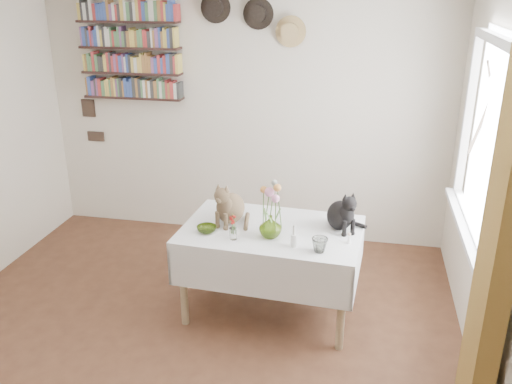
% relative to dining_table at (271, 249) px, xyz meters
% --- Properties ---
extents(room, '(4.08, 4.58, 2.58)m').
position_rel_dining_table_xyz_m(room, '(-0.53, -0.83, 0.71)').
color(room, brown).
rests_on(room, ground).
extents(window, '(0.12, 1.52, 1.32)m').
position_rel_dining_table_xyz_m(window, '(1.43, -0.03, 0.85)').
color(window, white).
rests_on(window, room).
extents(curtain, '(0.12, 0.38, 2.10)m').
position_rel_dining_table_xyz_m(curtain, '(1.37, -0.95, 0.61)').
color(curtain, brown).
rests_on(curtain, room).
extents(dining_table, '(1.40, 0.94, 0.72)m').
position_rel_dining_table_xyz_m(dining_table, '(0.00, 0.00, 0.00)').
color(dining_table, white).
rests_on(dining_table, room).
extents(tabby_cat, '(0.31, 0.35, 0.35)m').
position_rel_dining_table_xyz_m(tabby_cat, '(-0.33, 0.07, 0.35)').
color(tabby_cat, brown).
rests_on(tabby_cat, dining_table).
extents(black_cat, '(0.34, 0.35, 0.33)m').
position_rel_dining_table_xyz_m(black_cat, '(0.50, 0.12, 0.34)').
color(black_cat, black).
rests_on(black_cat, dining_table).
extents(flower_vase, '(0.19, 0.19, 0.17)m').
position_rel_dining_table_xyz_m(flower_vase, '(0.02, -0.14, 0.26)').
color(flower_vase, '#85AA2E').
rests_on(flower_vase, dining_table).
extents(green_bowl, '(0.16, 0.16, 0.05)m').
position_rel_dining_table_xyz_m(green_bowl, '(-0.47, -0.16, 0.20)').
color(green_bowl, '#85AA2E').
rests_on(green_bowl, dining_table).
extents(drinking_glass, '(0.13, 0.13, 0.11)m').
position_rel_dining_table_xyz_m(drinking_glass, '(0.39, -0.31, 0.23)').
color(drinking_glass, white).
rests_on(drinking_glass, dining_table).
extents(candlestick, '(0.05, 0.05, 0.17)m').
position_rel_dining_table_xyz_m(candlestick, '(0.21, -0.26, 0.23)').
color(candlestick, white).
rests_on(candlestick, dining_table).
extents(berry_jar, '(0.06, 0.06, 0.22)m').
position_rel_dining_table_xyz_m(berry_jar, '(-0.24, -0.23, 0.28)').
color(berry_jar, white).
rests_on(berry_jar, dining_table).
extents(porcelain_figurine, '(0.04, 0.04, 0.08)m').
position_rel_dining_table_xyz_m(porcelain_figurine, '(0.59, -0.13, 0.21)').
color(porcelain_figurine, white).
rests_on(porcelain_figurine, dining_table).
extents(flower_bouquet, '(0.17, 0.12, 0.39)m').
position_rel_dining_table_xyz_m(flower_bouquet, '(0.02, -0.13, 0.52)').
color(flower_bouquet, '#4C7233').
rests_on(flower_bouquet, flower_vase).
extents(bookshelf_unit, '(1.00, 0.16, 0.91)m').
position_rel_dining_table_xyz_m(bookshelf_unit, '(-1.63, 1.33, 1.30)').
color(bookshelf_unit, '#311B17').
rests_on(bookshelf_unit, room).
extents(wall_hats, '(0.98, 0.09, 0.48)m').
position_rel_dining_table_xyz_m(wall_hats, '(-0.42, 1.35, 1.62)').
color(wall_hats, black).
rests_on(wall_hats, room).
extents(wall_art_plaques, '(0.21, 0.02, 0.44)m').
position_rel_dining_table_xyz_m(wall_art_plaques, '(-2.16, 1.40, 0.58)').
color(wall_art_plaques, '#38281E').
rests_on(wall_art_plaques, room).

